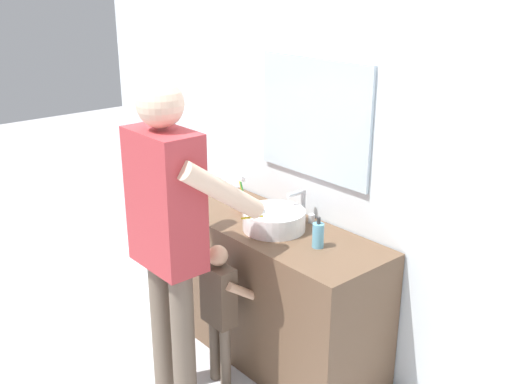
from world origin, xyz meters
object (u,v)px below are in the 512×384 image
Objects in this scene: soap_bottle at (318,235)px; adult_parent at (169,219)px; child_toddler at (220,303)px; toothbrush_cup at (243,201)px.

soap_bottle is 0.10× the size of adult_parent.
child_toddler is (-0.32, -0.40, -0.39)m from soap_bottle.
adult_parent is at bearing -121.22° from soap_bottle.
soap_bottle is at bearing 58.78° from adult_parent.
toothbrush_cup is 0.12× the size of adult_parent.
toothbrush_cup is at bearing 111.62° from adult_parent.
adult_parent is (0.27, -0.68, 0.15)m from toothbrush_cup.
adult_parent reaches higher than soap_bottle.
adult_parent reaches higher than child_toddler.
soap_bottle is at bearing 51.34° from child_toddler.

